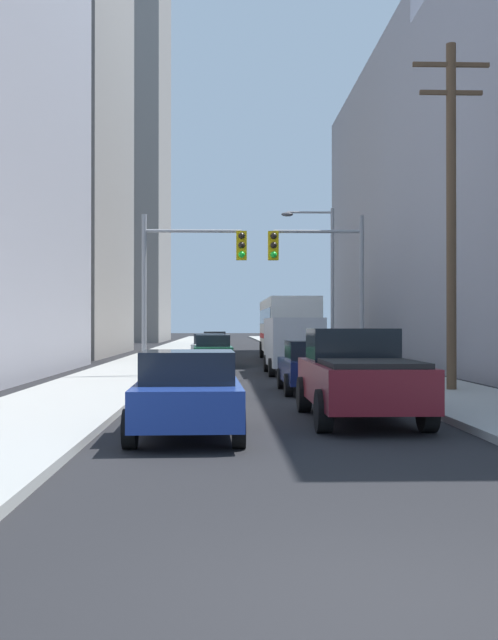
{
  "coord_description": "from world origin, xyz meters",
  "views": [
    {
      "loc": [
        -1.14,
        -5.55,
        1.96
      ],
      "look_at": [
        0.0,
        27.84,
        2.2
      ],
      "focal_mm": 44.46,
      "sensor_mm": 36.0,
      "label": 1
    }
  ],
  "objects_px": {
    "city_bus": "(287,326)",
    "traffic_signal_near_left": "(189,268)",
    "pickup_truck_maroon": "(358,375)",
    "traffic_signal_near_right": "(321,269)",
    "cargo_van_silver": "(293,342)",
    "sedan_blue": "(188,393)",
    "sedan_green": "(213,350)",
    "sedan_beige": "(215,342)",
    "sedan_navy": "(314,366)",
    "sedan_white": "(209,347)"
  },
  "relations": [
    {
      "from": "traffic_signal_near_right",
      "to": "city_bus",
      "type": "bearing_deg",
      "value": 90.01
    },
    {
      "from": "pickup_truck_maroon",
      "to": "traffic_signal_near_right",
      "type": "distance_m",
      "value": 12.89
    },
    {
      "from": "pickup_truck_maroon",
      "to": "sedan_white",
      "type": "relative_size",
      "value": 1.28
    },
    {
      "from": "pickup_truck_maroon",
      "to": "traffic_signal_near_right",
      "type": "bearing_deg",
      "value": 86.31
    },
    {
      "from": "sedan_blue",
      "to": "traffic_signal_near_right",
      "type": "relative_size",
      "value": 0.71
    },
    {
      "from": "cargo_van_silver",
      "to": "city_bus",
      "type": "bearing_deg",
      "value": 86.33
    },
    {
      "from": "sedan_beige",
      "to": "sedan_navy",
      "type": "bearing_deg",
      "value": -84.9
    },
    {
      "from": "traffic_signal_near_left",
      "to": "traffic_signal_near_right",
      "type": "bearing_deg",
      "value": -0.0
    },
    {
      "from": "sedan_green",
      "to": "pickup_truck_maroon",
      "type": "bearing_deg",
      "value": -81.44
    },
    {
      "from": "sedan_green",
      "to": "cargo_van_silver",
      "type": "bearing_deg",
      "value": -61.63
    },
    {
      "from": "traffic_signal_near_right",
      "to": "cargo_van_silver",
      "type": "bearing_deg",
      "value": 104.34
    },
    {
      "from": "pickup_truck_maroon",
      "to": "sedan_beige",
      "type": "xyz_separation_m",
      "value": [
        -3.32,
        42.7,
        -0.16
      ]
    },
    {
      "from": "cargo_van_silver",
      "to": "pickup_truck_maroon",
      "type": "bearing_deg",
      "value": -90.14
    },
    {
      "from": "city_bus",
      "to": "traffic_signal_near_right",
      "type": "xyz_separation_m",
      "value": [
        0.0,
        -14.92,
        2.1
      ]
    },
    {
      "from": "sedan_beige",
      "to": "traffic_signal_near_left",
      "type": "height_order",
      "value": "traffic_signal_near_left"
    },
    {
      "from": "sedan_blue",
      "to": "sedan_navy",
      "type": "distance_m",
      "value": 9.71
    },
    {
      "from": "city_bus",
      "to": "cargo_van_silver",
      "type": "xyz_separation_m",
      "value": [
        -0.76,
        -11.91,
        -0.64
      ]
    },
    {
      "from": "sedan_navy",
      "to": "traffic_signal_near_right",
      "type": "relative_size",
      "value": 0.7
    },
    {
      "from": "cargo_van_silver",
      "to": "sedan_white",
      "type": "distance_m",
      "value": 11.97
    },
    {
      "from": "sedan_beige",
      "to": "traffic_signal_near_left",
      "type": "distance_m",
      "value": 30.4
    },
    {
      "from": "pickup_truck_maroon",
      "to": "cargo_van_silver",
      "type": "xyz_separation_m",
      "value": [
        0.04,
        15.49,
        0.35
      ]
    },
    {
      "from": "sedan_blue",
      "to": "traffic_signal_near_right",
      "type": "xyz_separation_m",
      "value": [
        4.22,
        14.82,
        3.26
      ]
    },
    {
      "from": "sedan_navy",
      "to": "traffic_signal_near_right",
      "type": "bearing_deg",
      "value": 80.78
    },
    {
      "from": "city_bus",
      "to": "sedan_beige",
      "type": "distance_m",
      "value": 15.89
    },
    {
      "from": "pickup_truck_maroon",
      "to": "sedan_beige",
      "type": "height_order",
      "value": "pickup_truck_maroon"
    },
    {
      "from": "cargo_van_silver",
      "to": "sedan_blue",
      "type": "height_order",
      "value": "cargo_van_silver"
    },
    {
      "from": "city_bus",
      "to": "sedan_beige",
      "type": "relative_size",
      "value": 2.71
    },
    {
      "from": "sedan_blue",
      "to": "sedan_navy",
      "type": "height_order",
      "value": "same"
    },
    {
      "from": "sedan_blue",
      "to": "sedan_green",
      "type": "distance_m",
      "value": 23.91
    },
    {
      "from": "sedan_beige",
      "to": "traffic_signal_near_right",
      "type": "distance_m",
      "value": 30.67
    },
    {
      "from": "city_bus",
      "to": "traffic_signal_near_left",
      "type": "bearing_deg",
      "value": -107.9
    },
    {
      "from": "traffic_signal_near_left",
      "to": "sedan_blue",
      "type": "bearing_deg",
      "value": -87.67
    },
    {
      "from": "sedan_green",
      "to": "traffic_signal_near_right",
      "type": "height_order",
      "value": "traffic_signal_near_right"
    },
    {
      "from": "sedan_navy",
      "to": "traffic_signal_near_right",
      "type": "xyz_separation_m",
      "value": [
        0.92,
        5.69,
        3.26
      ]
    },
    {
      "from": "sedan_beige",
      "to": "sedan_white",
      "type": "bearing_deg",
      "value": -90.63
    },
    {
      "from": "pickup_truck_maroon",
      "to": "sedan_navy",
      "type": "relative_size",
      "value": 1.28
    },
    {
      "from": "sedan_green",
      "to": "sedan_navy",
      "type": "bearing_deg",
      "value": -78.04
    },
    {
      "from": "pickup_truck_maroon",
      "to": "traffic_signal_near_left",
      "type": "relative_size",
      "value": 0.9
    },
    {
      "from": "city_bus",
      "to": "sedan_white",
      "type": "xyz_separation_m",
      "value": [
        -4.3,
        -0.49,
        -1.16
      ]
    },
    {
      "from": "city_bus",
      "to": "cargo_van_silver",
      "type": "bearing_deg",
      "value": -93.67
    },
    {
      "from": "pickup_truck_maroon",
      "to": "sedan_navy",
      "type": "xyz_separation_m",
      "value": [
        -0.12,
        6.8,
        -0.16
      ]
    },
    {
      "from": "city_bus",
      "to": "traffic_signal_near_left",
      "type": "xyz_separation_m",
      "value": [
        -4.82,
        -14.92,
        2.11
      ]
    },
    {
      "from": "pickup_truck_maroon",
      "to": "sedan_blue",
      "type": "height_order",
      "value": "pickup_truck_maroon"
    },
    {
      "from": "cargo_van_silver",
      "to": "sedan_navy",
      "type": "relative_size",
      "value": 1.24
    },
    {
      "from": "pickup_truck_maroon",
      "to": "cargo_van_silver",
      "type": "distance_m",
      "value": 15.5
    },
    {
      "from": "pickup_truck_maroon",
      "to": "sedan_white",
      "type": "xyz_separation_m",
      "value": [
        -3.5,
        26.92,
        -0.16
      ]
    },
    {
      "from": "sedan_beige",
      "to": "traffic_signal_near_left",
      "type": "relative_size",
      "value": 0.71
    },
    {
      "from": "sedan_blue",
      "to": "sedan_white",
      "type": "bearing_deg",
      "value": 90.17
    },
    {
      "from": "city_bus",
      "to": "sedan_navy",
      "type": "relative_size",
      "value": 2.72
    },
    {
      "from": "sedan_navy",
      "to": "traffic_signal_near_left",
      "type": "xyz_separation_m",
      "value": [
        -3.9,
        5.69,
        3.27
      ]
    }
  ]
}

